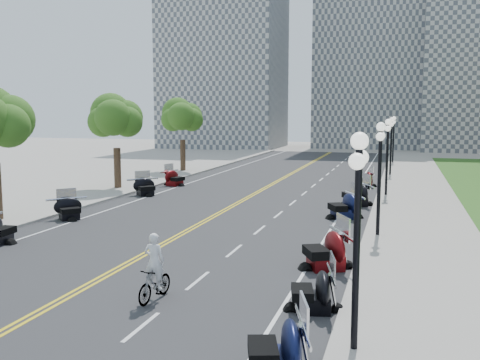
% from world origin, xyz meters
% --- Properties ---
extents(ground, '(160.00, 160.00, 0.00)m').
position_xyz_m(ground, '(0.00, 0.00, 0.00)').
color(ground, gray).
extents(road, '(16.00, 90.00, 0.01)m').
position_xyz_m(road, '(0.00, 10.00, 0.00)').
color(road, '#333335').
rests_on(road, ground).
extents(centerline_yellow_a, '(0.12, 90.00, 0.00)m').
position_xyz_m(centerline_yellow_a, '(-0.12, 10.00, 0.01)').
color(centerline_yellow_a, yellow).
rests_on(centerline_yellow_a, road).
extents(centerline_yellow_b, '(0.12, 90.00, 0.00)m').
position_xyz_m(centerline_yellow_b, '(0.12, 10.00, 0.01)').
color(centerline_yellow_b, yellow).
rests_on(centerline_yellow_b, road).
extents(edge_line_north, '(0.12, 90.00, 0.00)m').
position_xyz_m(edge_line_north, '(6.40, 10.00, 0.01)').
color(edge_line_north, white).
rests_on(edge_line_north, road).
extents(edge_line_south, '(0.12, 90.00, 0.00)m').
position_xyz_m(edge_line_south, '(-6.40, 10.00, 0.01)').
color(edge_line_south, white).
rests_on(edge_line_south, road).
extents(lane_dash_4, '(0.12, 2.00, 0.00)m').
position_xyz_m(lane_dash_4, '(3.20, -8.00, 0.01)').
color(lane_dash_4, white).
rests_on(lane_dash_4, road).
extents(lane_dash_5, '(0.12, 2.00, 0.00)m').
position_xyz_m(lane_dash_5, '(3.20, -4.00, 0.01)').
color(lane_dash_5, white).
rests_on(lane_dash_5, road).
extents(lane_dash_6, '(0.12, 2.00, 0.00)m').
position_xyz_m(lane_dash_6, '(3.20, 0.00, 0.01)').
color(lane_dash_6, white).
rests_on(lane_dash_6, road).
extents(lane_dash_7, '(0.12, 2.00, 0.00)m').
position_xyz_m(lane_dash_7, '(3.20, 4.00, 0.01)').
color(lane_dash_7, white).
rests_on(lane_dash_7, road).
extents(lane_dash_8, '(0.12, 2.00, 0.00)m').
position_xyz_m(lane_dash_8, '(3.20, 8.00, 0.01)').
color(lane_dash_8, white).
rests_on(lane_dash_8, road).
extents(lane_dash_9, '(0.12, 2.00, 0.00)m').
position_xyz_m(lane_dash_9, '(3.20, 12.00, 0.01)').
color(lane_dash_9, white).
rests_on(lane_dash_9, road).
extents(lane_dash_10, '(0.12, 2.00, 0.00)m').
position_xyz_m(lane_dash_10, '(3.20, 16.00, 0.01)').
color(lane_dash_10, white).
rests_on(lane_dash_10, road).
extents(lane_dash_11, '(0.12, 2.00, 0.00)m').
position_xyz_m(lane_dash_11, '(3.20, 20.00, 0.01)').
color(lane_dash_11, white).
rests_on(lane_dash_11, road).
extents(lane_dash_12, '(0.12, 2.00, 0.00)m').
position_xyz_m(lane_dash_12, '(3.20, 24.00, 0.01)').
color(lane_dash_12, white).
rests_on(lane_dash_12, road).
extents(lane_dash_13, '(0.12, 2.00, 0.00)m').
position_xyz_m(lane_dash_13, '(3.20, 28.00, 0.01)').
color(lane_dash_13, white).
rests_on(lane_dash_13, road).
extents(lane_dash_14, '(0.12, 2.00, 0.00)m').
position_xyz_m(lane_dash_14, '(3.20, 32.00, 0.01)').
color(lane_dash_14, white).
rests_on(lane_dash_14, road).
extents(lane_dash_15, '(0.12, 2.00, 0.00)m').
position_xyz_m(lane_dash_15, '(3.20, 36.00, 0.01)').
color(lane_dash_15, white).
rests_on(lane_dash_15, road).
extents(lane_dash_16, '(0.12, 2.00, 0.00)m').
position_xyz_m(lane_dash_16, '(3.20, 40.00, 0.01)').
color(lane_dash_16, white).
rests_on(lane_dash_16, road).
extents(lane_dash_17, '(0.12, 2.00, 0.00)m').
position_xyz_m(lane_dash_17, '(3.20, 44.00, 0.01)').
color(lane_dash_17, white).
rests_on(lane_dash_17, road).
extents(lane_dash_18, '(0.12, 2.00, 0.00)m').
position_xyz_m(lane_dash_18, '(3.20, 48.00, 0.01)').
color(lane_dash_18, white).
rests_on(lane_dash_18, road).
extents(lane_dash_19, '(0.12, 2.00, 0.00)m').
position_xyz_m(lane_dash_19, '(3.20, 52.00, 0.01)').
color(lane_dash_19, white).
rests_on(lane_dash_19, road).
extents(sidewalk_north, '(5.00, 90.00, 0.15)m').
position_xyz_m(sidewalk_north, '(10.50, 10.00, 0.07)').
color(sidewalk_north, '#9E9991').
rests_on(sidewalk_north, ground).
extents(sidewalk_south, '(5.00, 90.00, 0.15)m').
position_xyz_m(sidewalk_south, '(-10.50, 10.00, 0.07)').
color(sidewalk_south, '#9E9991').
rests_on(sidewalk_south, ground).
extents(distant_block_a, '(18.00, 14.00, 26.00)m').
position_xyz_m(distant_block_a, '(-18.00, 62.00, 13.00)').
color(distant_block_a, gray).
rests_on(distant_block_a, ground).
extents(distant_block_b, '(16.00, 12.00, 30.00)m').
position_xyz_m(distant_block_b, '(4.00, 68.00, 15.00)').
color(distant_block_b, gray).
rests_on(distant_block_b, ground).
extents(street_lamp_1, '(0.50, 1.20, 4.90)m').
position_xyz_m(street_lamp_1, '(8.60, -8.00, 2.60)').
color(street_lamp_1, black).
rests_on(street_lamp_1, sidewalk_north).
extents(street_lamp_2, '(0.50, 1.20, 4.90)m').
position_xyz_m(street_lamp_2, '(8.60, 4.00, 2.60)').
color(street_lamp_2, black).
rests_on(street_lamp_2, sidewalk_north).
extents(street_lamp_3, '(0.50, 1.20, 4.90)m').
position_xyz_m(street_lamp_3, '(8.60, 16.00, 2.60)').
color(street_lamp_3, black).
rests_on(street_lamp_3, sidewalk_north).
extents(street_lamp_4, '(0.50, 1.20, 4.90)m').
position_xyz_m(street_lamp_4, '(8.60, 28.00, 2.60)').
color(street_lamp_4, black).
rests_on(street_lamp_4, sidewalk_north).
extents(street_lamp_5, '(0.50, 1.20, 4.90)m').
position_xyz_m(street_lamp_5, '(8.60, 40.00, 2.60)').
color(street_lamp_5, black).
rests_on(street_lamp_5, sidewalk_north).
extents(tree_3, '(4.80, 4.80, 9.20)m').
position_xyz_m(tree_3, '(-10.00, 14.00, 4.75)').
color(tree_3, '#235619').
rests_on(tree_3, sidewalk_south).
extents(tree_4, '(4.80, 4.80, 9.20)m').
position_xyz_m(tree_4, '(-10.00, 26.00, 4.75)').
color(tree_4, '#235619').
rests_on(tree_4, sidewalk_south).
extents(motorcycle_n_3, '(2.43, 2.43, 1.35)m').
position_xyz_m(motorcycle_n_3, '(7.14, -9.47, 0.68)').
color(motorcycle_n_3, black).
rests_on(motorcycle_n_3, road).
extents(motorcycle_n_4, '(2.23, 2.23, 1.30)m').
position_xyz_m(motorcycle_n_4, '(7.26, -5.56, 0.65)').
color(motorcycle_n_4, black).
rests_on(motorcycle_n_4, road).
extents(motorcycle_n_5, '(2.95, 2.95, 1.54)m').
position_xyz_m(motorcycle_n_5, '(7.04, -1.40, 0.77)').
color(motorcycle_n_5, '#590A0C').
rests_on(motorcycle_n_5, road).
extents(motorcycle_n_7, '(2.94, 2.94, 1.53)m').
position_xyz_m(motorcycle_n_7, '(6.71, 7.95, 0.76)').
color(motorcycle_n_7, black).
rests_on(motorcycle_n_7, road).
extents(motorcycle_n_8, '(2.92, 2.92, 1.55)m').
position_xyz_m(motorcycle_n_8, '(6.99, 12.06, 0.77)').
color(motorcycle_n_8, black).
rests_on(motorcycle_n_8, road).
extents(motorcycle_n_10, '(2.16, 2.16, 1.28)m').
position_xyz_m(motorcycle_n_10, '(6.94, 20.71, 0.64)').
color(motorcycle_n_10, '#590A0C').
rests_on(motorcycle_n_10, road).
extents(motorcycle_s_6, '(2.56, 2.56, 1.27)m').
position_xyz_m(motorcycle_s_6, '(-6.92, 3.60, 0.63)').
color(motorcycle_s_6, black).
rests_on(motorcycle_s_6, road).
extents(motorcycle_s_8, '(2.66, 2.66, 1.32)m').
position_xyz_m(motorcycle_s_8, '(-6.81, 12.00, 0.66)').
color(motorcycle_s_8, black).
rests_on(motorcycle_s_8, road).
extents(motorcycle_s_9, '(2.33, 2.33, 1.34)m').
position_xyz_m(motorcycle_s_9, '(-6.89, 17.01, 0.67)').
color(motorcycle_s_9, '#590A0C').
rests_on(motorcycle_s_9, road).
extents(bicycle, '(0.69, 1.76, 1.03)m').
position_xyz_m(bicycle, '(2.67, -6.10, 0.51)').
color(bicycle, '#A51414').
rests_on(bicycle, road).
extents(cyclist_rider, '(0.62, 0.41, 1.69)m').
position_xyz_m(cyclist_rider, '(2.67, -6.10, 1.87)').
color(cyclist_rider, silver).
rests_on(cyclist_rider, bicycle).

